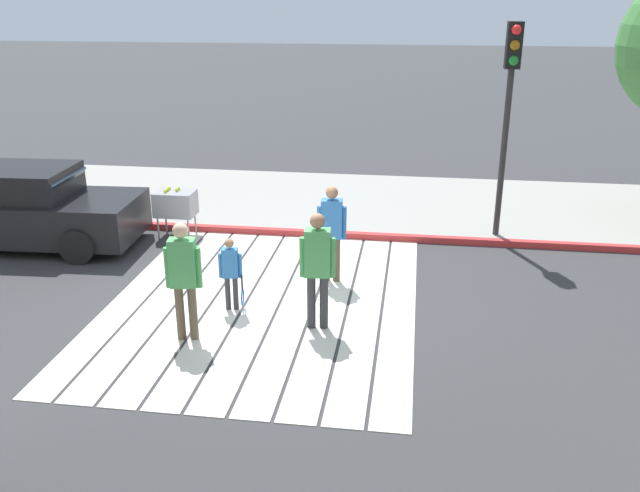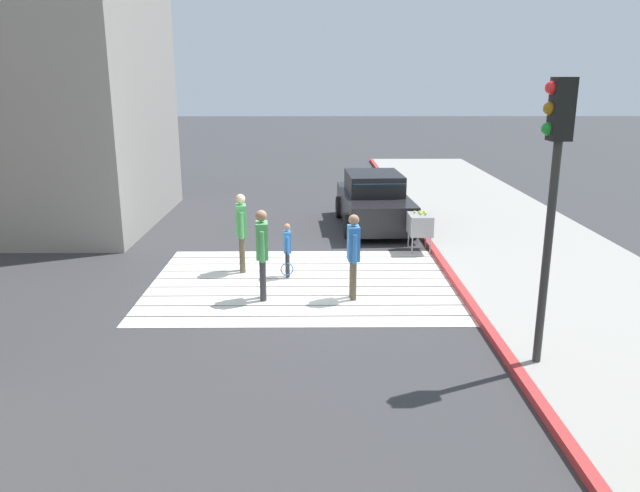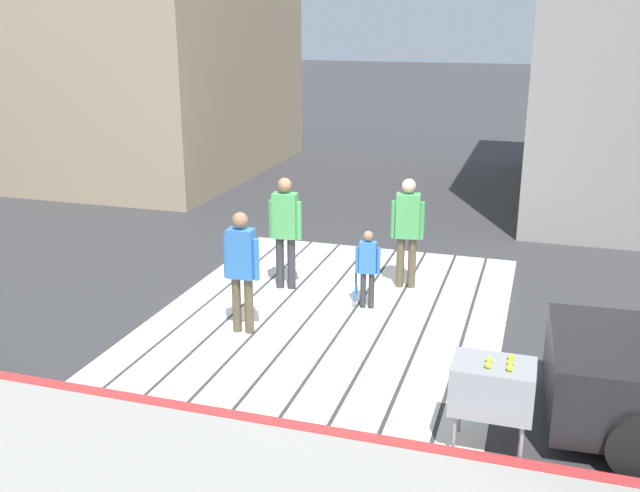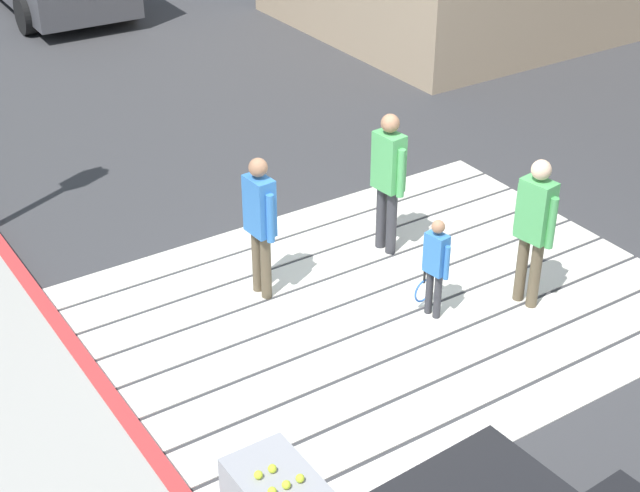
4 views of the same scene
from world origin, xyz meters
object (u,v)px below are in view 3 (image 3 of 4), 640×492
(pedestrian_adult_lead, at_px, (407,225))
(pedestrian_child_with_racket, at_px, (367,266))
(pedestrian_adult_side, at_px, (285,225))
(tennis_ball_cart, at_px, (492,387))
(pedestrian_adult_trailing, at_px, (241,264))

(pedestrian_adult_lead, height_order, pedestrian_child_with_racket, pedestrian_adult_lead)
(pedestrian_adult_side, bearing_deg, tennis_ball_cart, -136.35)
(tennis_ball_cart, distance_m, pedestrian_adult_lead, 4.59)
(pedestrian_adult_lead, xyz_separation_m, pedestrian_adult_trailing, (-2.38, 1.79, -0.04))
(tennis_ball_cart, bearing_deg, pedestrian_child_with_racket, 32.52)
(tennis_ball_cart, height_order, pedestrian_adult_lead, pedestrian_adult_lead)
(tennis_ball_cart, height_order, pedestrian_adult_side, pedestrian_adult_side)
(pedestrian_adult_lead, relative_size, pedestrian_child_with_racket, 1.48)
(pedestrian_child_with_racket, bearing_deg, pedestrian_adult_side, 73.59)
(pedestrian_adult_trailing, relative_size, pedestrian_child_with_racket, 1.42)
(pedestrian_adult_lead, xyz_separation_m, pedestrian_child_with_racket, (-1.03, 0.39, -0.37))
(pedestrian_adult_trailing, height_order, pedestrian_child_with_racket, pedestrian_adult_trailing)
(pedestrian_adult_trailing, bearing_deg, pedestrian_adult_lead, -36.97)
(tennis_ball_cart, xyz_separation_m, pedestrian_adult_lead, (4.26, 1.67, 0.34))
(tennis_ball_cart, relative_size, pedestrian_adult_lead, 0.57)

